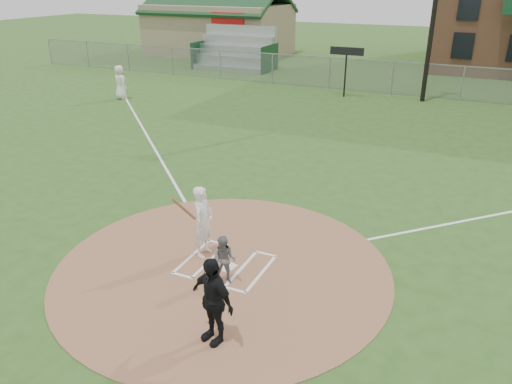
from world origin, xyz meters
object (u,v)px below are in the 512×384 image
at_px(home_plate, 226,267).
at_px(ondeck_player, 120,82).
at_px(catcher, 224,260).
at_px(umpire, 212,300).
at_px(batter_at_plate, 203,221).

distance_m(home_plate, ondeck_player, 20.18).
xyz_separation_m(catcher, ondeck_player, (-14.76, 14.63, 0.36)).
distance_m(home_plate, umpire, 2.86).
xyz_separation_m(home_plate, batter_at_plate, (-0.82, 0.34, 0.95)).
xyz_separation_m(umpire, batter_at_plate, (-1.86, 2.84, 0.02)).
height_order(home_plate, batter_at_plate, batter_at_plate).
height_order(catcher, batter_at_plate, batter_at_plate).
relative_size(umpire, ondeck_player, 0.96).
height_order(catcher, ondeck_player, ondeck_player).
bearing_deg(catcher, ondeck_player, 122.19).
bearing_deg(batter_at_plate, umpire, -56.68).
distance_m(catcher, umpire, 2.08).
bearing_deg(ondeck_player, home_plate, 159.63).
xyz_separation_m(home_plate, ondeck_player, (-14.47, 14.03, 0.95)).
height_order(home_plate, umpire, umpire).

